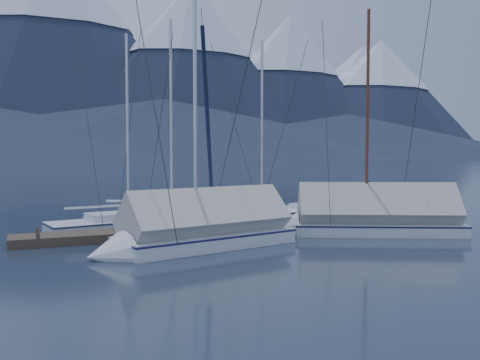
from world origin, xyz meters
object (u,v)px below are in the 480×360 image
at_px(sailboat_covered_near, 362,221).
at_px(person, 368,198).
at_px(sailboat_open_left, 139,224).
at_px(sailboat_open_right, 269,217).
at_px(sailboat_open_mid, 184,223).
at_px(sailboat_covered_far, 192,234).

relative_size(sailboat_covered_near, person, 6.14).
xyz_separation_m(sailboat_open_left, sailboat_open_right, (6.38, -0.17, 0.00)).
bearing_deg(sailboat_covered_near, sailboat_open_left, 147.34).
distance_m(sailboat_open_left, sailboat_open_mid, 1.98).
xyz_separation_m(sailboat_open_left, sailboat_open_mid, (1.91, -0.50, 0.02)).
distance_m(sailboat_open_mid, sailboat_open_right, 4.48).
relative_size(sailboat_open_mid, sailboat_covered_near, 1.00).
xyz_separation_m(sailboat_open_right, person, (4.31, -2.17, 1.00)).
xyz_separation_m(sailboat_open_mid, sailboat_covered_near, (6.27, -4.74, 0.33)).
bearing_deg(sailboat_open_left, sailboat_open_mid, -14.77).
relative_size(sailboat_open_left, sailboat_covered_near, 0.92).
xyz_separation_m(sailboat_open_left, sailboat_covered_far, (0.66, -5.69, 0.35)).
xyz_separation_m(sailboat_open_mid, person, (8.77, -1.84, 0.99)).
bearing_deg(person, sailboat_open_mid, 57.87).
distance_m(sailboat_covered_near, sailboat_covered_far, 7.53).
bearing_deg(sailboat_covered_near, sailboat_covered_far, -176.61).
height_order(sailboat_open_mid, sailboat_covered_far, sailboat_covered_far).
distance_m(sailboat_open_left, sailboat_covered_far, 5.74).
height_order(sailboat_open_left, sailboat_covered_far, sailboat_covered_far).
relative_size(sailboat_open_mid, sailboat_covered_far, 0.96).
relative_size(sailboat_covered_near, sailboat_covered_far, 0.96).
xyz_separation_m(sailboat_open_mid, sailboat_covered_far, (-1.25, -5.18, 0.34)).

